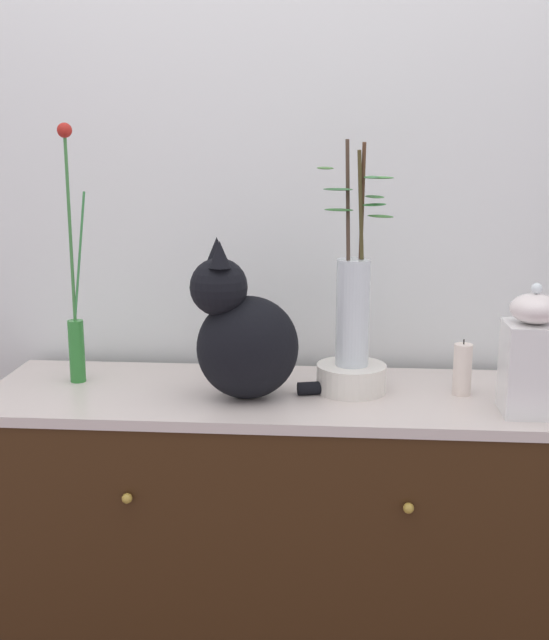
% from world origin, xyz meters
% --- Properties ---
extents(wall_back, '(4.40, 0.08, 2.60)m').
position_xyz_m(wall_back, '(0.00, 0.31, 1.30)').
color(wall_back, silver).
rests_on(wall_back, ground_plane).
extents(sideboard, '(1.42, 0.49, 0.83)m').
position_xyz_m(sideboard, '(0.00, -0.00, 0.41)').
color(sideboard, '#37200E').
rests_on(sideboard, ground_plane).
extents(cat_sitting, '(0.40, 0.23, 0.38)m').
position_xyz_m(cat_sitting, '(-0.07, -0.06, 0.98)').
color(cat_sitting, black).
rests_on(cat_sitting, sideboard).
extents(vase_slim_green, '(0.06, 0.04, 0.64)m').
position_xyz_m(vase_slim_green, '(-0.51, 0.05, 1.01)').
color(vase_slim_green, '#2D7B31').
rests_on(vase_slim_green, sideboard).
extents(bowl_porcelain, '(0.17, 0.17, 0.07)m').
position_xyz_m(bowl_porcelain, '(0.19, 0.02, 0.86)').
color(bowl_porcelain, silver).
rests_on(bowl_porcelain, sideboard).
extents(vase_glass_clear, '(0.20, 0.10, 0.54)m').
position_xyz_m(vase_glass_clear, '(0.19, 0.02, 1.05)').
color(vase_glass_clear, silver).
rests_on(vase_glass_clear, bowl_porcelain).
extents(jar_lidded_porcelain, '(0.12, 0.12, 0.30)m').
position_xyz_m(jar_lidded_porcelain, '(0.58, -0.11, 0.96)').
color(jar_lidded_porcelain, white).
rests_on(jar_lidded_porcelain, sideboard).
extents(candle_pillar, '(0.04, 0.04, 0.14)m').
position_xyz_m(candle_pillar, '(0.45, 0.01, 0.89)').
color(candle_pillar, silver).
rests_on(candle_pillar, sideboard).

